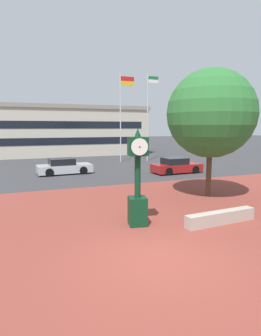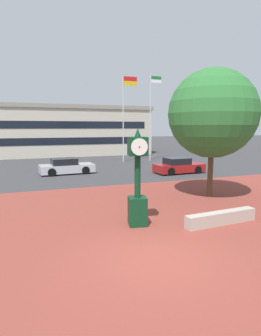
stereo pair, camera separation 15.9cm
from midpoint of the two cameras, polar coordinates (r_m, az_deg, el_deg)
ground_plane at (r=8.66m, az=5.73°, el=-17.67°), size 200.00×200.00×0.00m
plaza_brick_paving at (r=11.41m, az=-1.55°, el=-11.10°), size 44.00×14.42×0.01m
planter_wall at (r=11.82m, az=18.19°, el=-9.56°), size 3.22×0.60×0.50m
street_clock at (r=10.80m, az=1.85°, el=-3.06°), size 0.82×0.87×3.76m
plaza_tree at (r=16.08m, az=16.91°, el=10.05°), size 5.05×4.70×6.84m
car_street_near at (r=23.76m, az=9.85°, el=0.35°), size 4.15×2.02×1.28m
car_street_mid at (r=23.65m, az=-12.64°, el=0.24°), size 4.40×2.09×1.28m
flagpole_primary at (r=30.86m, az=-1.04°, el=11.43°), size 1.63×0.14×9.38m
flagpole_secondary at (r=32.03m, az=4.33°, el=11.03°), size 1.34×0.14×9.60m
civic_building at (r=44.43m, az=-13.28°, el=7.42°), size 22.54×16.29×6.62m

